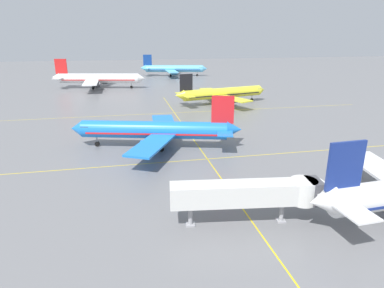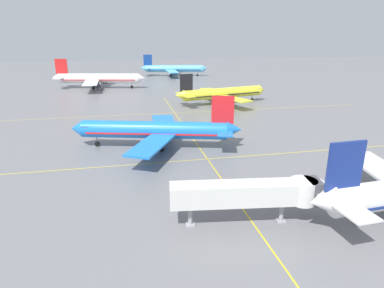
{
  "view_description": "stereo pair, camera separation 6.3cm",
  "coord_description": "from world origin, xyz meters",
  "px_view_note": "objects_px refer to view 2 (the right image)",
  "views": [
    {
      "loc": [
        -14.99,
        -19.35,
        22.51
      ],
      "look_at": [
        -3.62,
        34.83,
        4.23
      ],
      "focal_mm": 31.22,
      "sensor_mm": 36.0,
      "label": 1
    },
    {
      "loc": [
        -14.93,
        -19.36,
        22.51
      ],
      "look_at": [
        -3.62,
        34.83,
        4.23
      ],
      "focal_mm": 31.22,
      "sensor_mm": 36.0,
      "label": 2
    }
  ],
  "objects_px": {
    "airliner_far_right_stand": "(174,69)",
    "jet_bridge": "(257,193)",
    "airliner_third_row": "(222,93)",
    "airliner_far_left_stand": "(98,78)",
    "airliner_second_row": "(156,130)"
  },
  "relations": [
    {
      "from": "airliner_far_right_stand",
      "to": "jet_bridge",
      "type": "bearing_deg",
      "value": -95.04
    },
    {
      "from": "airliner_second_row",
      "to": "airliner_far_left_stand",
      "type": "height_order",
      "value": "airliner_far_left_stand"
    },
    {
      "from": "airliner_far_left_stand",
      "to": "jet_bridge",
      "type": "xyz_separation_m",
      "value": [
        25.23,
        -116.56,
        -0.21
      ]
    },
    {
      "from": "airliner_far_left_stand",
      "to": "airliner_second_row",
      "type": "bearing_deg",
      "value": -79.15
    },
    {
      "from": "airliner_third_row",
      "to": "airliner_far_left_stand",
      "type": "bearing_deg",
      "value": 134.29
    },
    {
      "from": "airliner_third_row",
      "to": "airliner_far_left_stand",
      "type": "xyz_separation_m",
      "value": [
        -42.66,
        43.73,
        0.65
      ]
    },
    {
      "from": "airliner_third_row",
      "to": "airliner_far_left_stand",
      "type": "height_order",
      "value": "airliner_far_left_stand"
    },
    {
      "from": "airliner_third_row",
      "to": "airliner_far_right_stand",
      "type": "distance_m",
      "value": 81.79
    },
    {
      "from": "airliner_second_row",
      "to": "airliner_far_left_stand",
      "type": "bearing_deg",
      "value": 100.85
    },
    {
      "from": "airliner_second_row",
      "to": "airliner_far_right_stand",
      "type": "bearing_deg",
      "value": 79.58
    },
    {
      "from": "airliner_second_row",
      "to": "jet_bridge",
      "type": "xyz_separation_m",
      "value": [
        8.96,
        -31.65,
        0.3
      ]
    },
    {
      "from": "airliner_far_left_stand",
      "to": "jet_bridge",
      "type": "distance_m",
      "value": 119.26
    },
    {
      "from": "airliner_far_right_stand",
      "to": "airliner_third_row",
      "type": "bearing_deg",
      "value": -87.34
    },
    {
      "from": "airliner_far_left_stand",
      "to": "airliner_far_right_stand",
      "type": "bearing_deg",
      "value": 44.33
    },
    {
      "from": "airliner_second_row",
      "to": "airliner_far_left_stand",
      "type": "relative_size",
      "value": 0.87
    }
  ]
}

